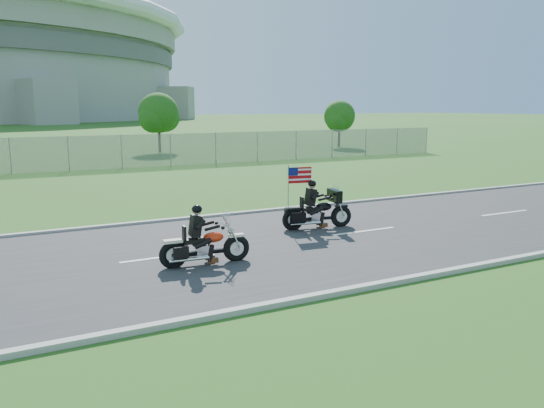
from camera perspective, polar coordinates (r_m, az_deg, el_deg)
name	(u,v)px	position (r m, az deg, el deg)	size (l,w,h in m)	color
ground	(240,249)	(13.97, -3.49, -4.83)	(420.00, 420.00, 0.00)	#245119
road	(240,248)	(13.97, -3.49, -4.75)	(120.00, 8.00, 0.04)	#28282B
curb_north	(191,218)	(17.65, -8.74, -1.52)	(120.00, 0.18, 0.12)	#9E9B93
curb_south	(322,295)	(10.54, 5.45, -9.76)	(120.00, 0.18, 0.12)	#9E9B93
fence	(10,156)	(32.49, -26.33, 4.67)	(60.00, 0.03, 2.00)	gray
tree_fence_near	(159,115)	(43.92, -12.07, 9.34)	(3.52, 3.28, 4.75)	#382316
tree_fence_far	(340,118)	(48.82, 7.28, 9.19)	(3.08, 2.87, 4.20)	#382316
motorcycle_lead	(204,246)	(12.48, -7.34, -4.54)	(2.19, 0.62, 1.47)	black
motorcycle_follow	(317,212)	(16.08, 4.88, -0.91)	(2.25, 0.87, 1.88)	black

